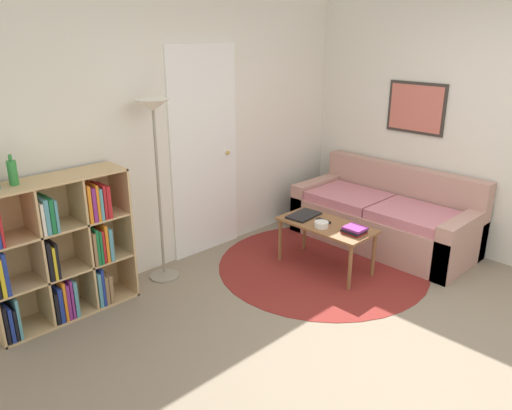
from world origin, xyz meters
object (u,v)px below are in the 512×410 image
Objects in this scene: bowl at (321,225)px; bottle_right at (13,172)px; coffee_table at (326,229)px; couch at (386,218)px; bookshelf at (58,252)px; floor_lamp at (155,133)px; laptop at (304,215)px.

bottle_right reaches higher than bowl.
bowl reaches higher than coffee_table.
bottle_right is (-2.39, 0.98, 0.84)m from coffee_table.
bottle_right is (-3.35, 1.05, 0.97)m from couch.
bowl is (2.06, -0.99, -0.06)m from bookshelf.
bookshelf is 2.37m from coffee_table.
bookshelf is at bearing 177.96° from floor_lamp.
floor_lamp is 1.82m from coffee_table.
floor_lamp is 1.17m from bottle_right.
floor_lamp is (0.94, -0.03, 0.82)m from bookshelf.
coffee_table is 4.14× the size of bottle_right.
bookshelf is at bearing -3.63° from bottle_right.
bowl is 2.61m from bottle_right.
coffee_table is at bearing 176.15° from couch.
bookshelf is at bearing 154.40° from bowl.
bottle_right is at bearing 163.65° from laptop.
couch is at bearing -24.56° from floor_lamp.
bookshelf is 5.15× the size of bottle_right.
bowl is at bearing -23.64° from bottle_right.
bowl is at bearing 177.55° from couch.
coffee_table is (1.22, -0.93, -0.97)m from floor_lamp.
bottle_right is at bearing 177.65° from floor_lamp.
bowl reaches higher than laptop.
bookshelf is 0.73m from bottle_right.
laptop is at bearing 90.13° from coffee_table.
floor_lamp is at bearing 155.44° from couch.
bowl is (-1.06, 0.05, 0.21)m from couch.
bowl is 0.59× the size of bottle_right.
coffee_table is 6.99× the size of bowl.
couch is 8.46× the size of bottle_right.
laptop is 2.61m from bottle_right.
bookshelf is 2.28m from bowl.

